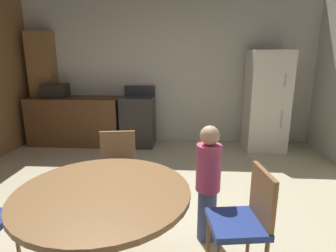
# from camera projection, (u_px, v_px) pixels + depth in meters

# --- Properties ---
(ground_plane) EXTENTS (14.00, 14.00, 0.00)m
(ground_plane) POSITION_uv_depth(u_px,v_px,m) (147.00, 231.00, 2.70)
(ground_plane) COLOR beige
(wall_back) EXTENTS (5.81, 0.12, 2.70)m
(wall_back) POSITION_uv_depth(u_px,v_px,m) (168.00, 72.00, 5.36)
(wall_back) COLOR beige
(wall_back) RESTS_ON ground
(kitchen_counter) EXTENTS (1.72, 0.60, 0.90)m
(kitchen_counter) POSITION_uv_depth(u_px,v_px,m) (76.00, 121.00, 5.31)
(kitchen_counter) COLOR brown
(kitchen_counter) RESTS_ON ground
(pantry_column) EXTENTS (0.44, 0.36, 2.10)m
(pantry_column) POSITION_uv_depth(u_px,v_px,m) (45.00, 88.00, 5.38)
(pantry_column) COLOR olive
(pantry_column) RESTS_ON ground
(oven_range) EXTENTS (0.60, 0.60, 1.10)m
(oven_range) POSITION_uv_depth(u_px,v_px,m) (138.00, 121.00, 5.23)
(oven_range) COLOR #2D2B28
(oven_range) RESTS_ON ground
(refrigerator) EXTENTS (0.68, 0.68, 1.76)m
(refrigerator) POSITION_uv_depth(u_px,v_px,m) (266.00, 101.00, 4.93)
(refrigerator) COLOR silver
(refrigerator) RESTS_ON ground
(microwave) EXTENTS (0.44, 0.32, 0.26)m
(microwave) POSITION_uv_depth(u_px,v_px,m) (55.00, 91.00, 5.19)
(microwave) COLOR black
(microwave) RESTS_ON kitchen_counter
(dining_table) EXTENTS (1.22, 1.22, 0.76)m
(dining_table) POSITION_uv_depth(u_px,v_px,m) (104.00, 210.00, 1.96)
(dining_table) COLOR olive
(dining_table) RESTS_ON ground
(chair_north) EXTENTS (0.46, 0.46, 0.87)m
(chair_north) POSITION_uv_depth(u_px,v_px,m) (118.00, 167.00, 2.98)
(chair_north) COLOR olive
(chair_north) RESTS_ON ground
(chair_east) EXTENTS (0.45, 0.45, 0.87)m
(chair_east) POSITION_uv_depth(u_px,v_px,m) (246.00, 217.00, 2.05)
(chair_east) COLOR olive
(chair_east) RESTS_ON ground
(person_child) EXTENTS (0.31, 0.31, 1.09)m
(person_child) POSITION_uv_depth(u_px,v_px,m) (208.00, 181.00, 2.46)
(person_child) COLOR #3D4C84
(person_child) RESTS_ON ground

